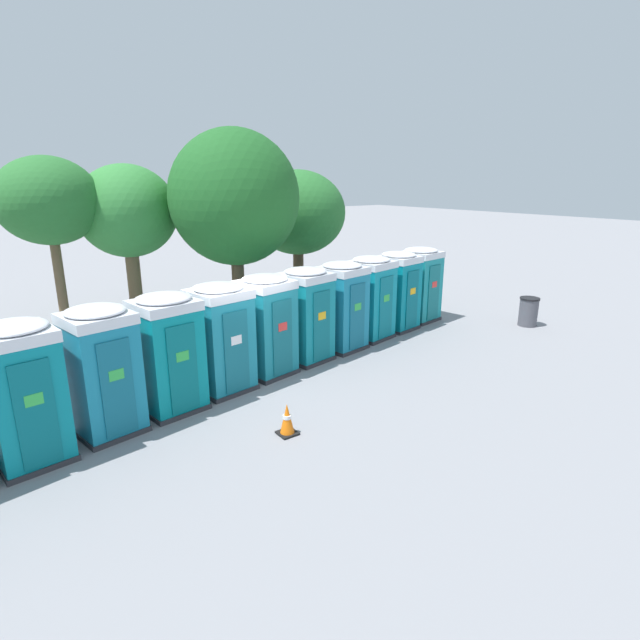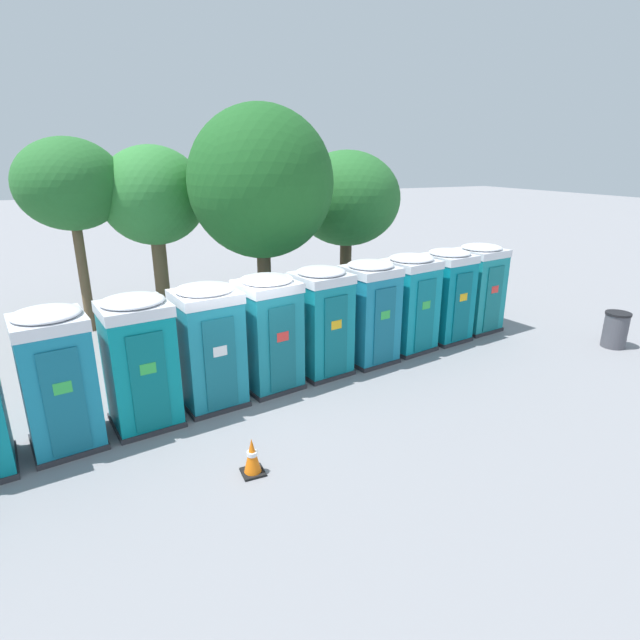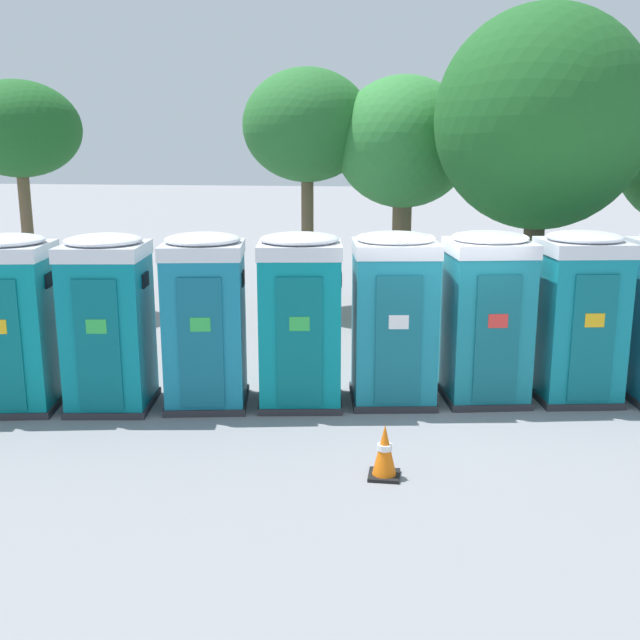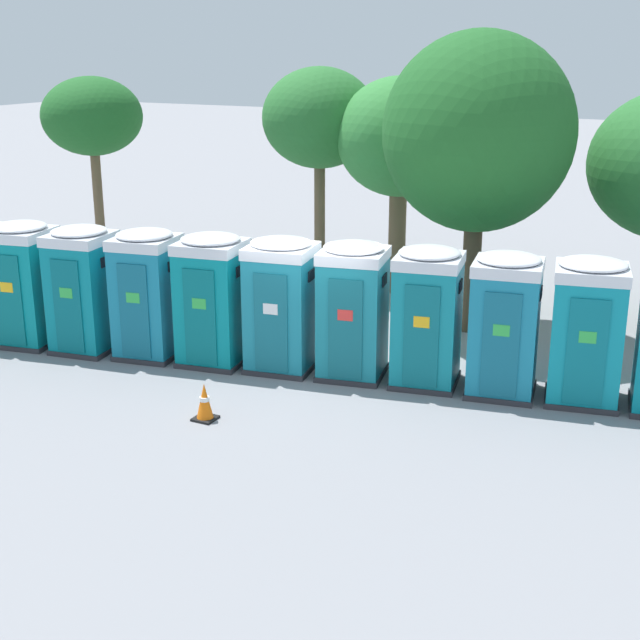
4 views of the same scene
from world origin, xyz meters
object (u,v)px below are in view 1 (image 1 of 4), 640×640
at_px(street_tree_4, 49,202).
at_px(portapotty_5, 221,337).
at_px(street_tree_1, 235,198).
at_px(portapotty_6, 266,325).
at_px(portapotty_8, 342,306).
at_px(portapotty_4, 168,352).
at_px(portapotty_2, 24,393).
at_px(street_tree_2, 298,213).
at_px(portapotty_3, 103,370).
at_px(traffic_cone, 287,420).
at_px(street_tree_3, 127,213).
at_px(portapotty_7, 306,314).
at_px(portapotty_9, 370,297).
at_px(trash_can, 528,312).
at_px(portapotty_10, 397,290).
at_px(portapotty_11, 420,284).

bearing_deg(street_tree_4, portapotty_5, -69.49).
bearing_deg(portapotty_5, street_tree_1, 57.63).
distance_m(portapotty_6, portapotty_8, 2.76).
xyz_separation_m(portapotty_4, portapotty_5, (1.35, 0.30, -0.00)).
height_order(portapotty_2, street_tree_2, street_tree_2).
height_order(portapotty_3, traffic_cone, portapotty_3).
distance_m(portapotty_3, street_tree_3, 7.48).
height_order(portapotty_3, street_tree_2, street_tree_2).
relative_size(portapotty_7, traffic_cone, 3.97).
relative_size(portapotty_4, street_tree_4, 0.47).
relative_size(portapotty_9, trash_can, 2.63).
relative_size(portapotty_3, street_tree_1, 0.41).
distance_m(portapotty_4, portapotty_5, 1.38).
height_order(street_tree_1, street_tree_4, street_tree_1).
distance_m(portapotty_7, portapotty_9, 2.76).
bearing_deg(street_tree_3, portapotty_9, -42.43).
distance_m(portapotty_10, portapotty_11, 1.38).
bearing_deg(street_tree_4, portapotty_7, -48.05).
height_order(portapotty_5, street_tree_4, street_tree_4).
height_order(portapotty_5, portapotty_7, same).
bearing_deg(portapotty_5, portapotty_7, 10.48).
bearing_deg(portapotty_5, trash_can, -6.57).
xyz_separation_m(portapotty_4, street_tree_4, (-0.91, 6.32, 2.86)).
bearing_deg(portapotty_5, street_tree_2, 44.09).
height_order(portapotty_4, street_tree_4, street_tree_4).
distance_m(portapotty_3, portapotty_8, 6.89).
xyz_separation_m(portapotty_10, street_tree_2, (-0.70, 4.73, 2.23)).
xyz_separation_m(portapotty_4, portapotty_6, (2.70, 0.56, 0.00)).
xyz_separation_m(portapotty_6, street_tree_2, (4.74, 5.63, 2.23)).
distance_m(portapotty_4, trash_can, 11.99).
distance_m(portapotty_3, street_tree_1, 7.38).
height_order(portapotty_3, portapotty_8, same).
bearing_deg(street_tree_2, portapotty_2, -146.35).
distance_m(portapotty_7, portapotty_10, 4.13).
distance_m(portapotty_3, portapotty_5, 2.75).
bearing_deg(portapotty_8, portapotty_3, -169.87).
bearing_deg(portapotty_3, traffic_cone, -38.25).
distance_m(portapotty_4, street_tree_2, 9.93).
bearing_deg(traffic_cone, street_tree_4, 104.75).
xyz_separation_m(portapotty_3, portapotty_8, (6.78, 1.21, -0.00)).
relative_size(portapotty_5, portapotty_8, 1.00).
distance_m(portapotty_3, trash_can, 13.33).
relative_size(street_tree_3, traffic_cone, 8.17).
height_order(portapotty_11, street_tree_1, street_tree_1).
distance_m(portapotty_7, street_tree_4, 7.96).
bearing_deg(portapotty_8, portapotty_6, -171.51).
bearing_deg(portapotty_9, portapotty_6, -170.41).
relative_size(portapotty_6, portapotty_9, 1.00).
distance_m(portapotty_2, street_tree_2, 12.38).
bearing_deg(portapotty_9, trash_can, -22.84).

